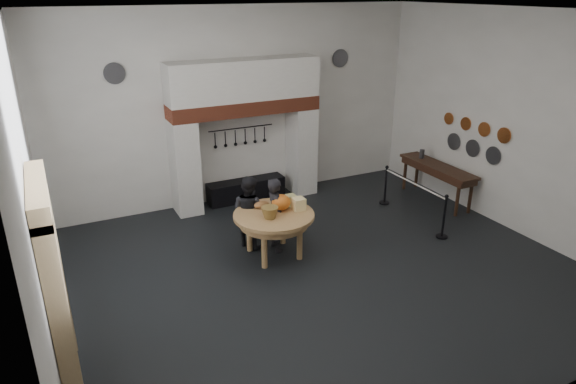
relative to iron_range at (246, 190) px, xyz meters
name	(u,v)px	position (x,y,z in m)	size (l,w,h in m)	color
floor	(321,269)	(0.00, -3.72, -0.25)	(9.00, 8.00, 0.02)	black
ceiling	(329,11)	(0.00, -3.72, 4.25)	(9.00, 8.00, 0.02)	silver
wall_back	(239,106)	(0.00, 0.28, 2.00)	(9.00, 0.02, 4.50)	white
wall_front	(518,257)	(0.00, -7.72, 2.00)	(9.00, 0.02, 4.50)	white
wall_left	(31,198)	(-4.50, -3.72, 2.00)	(0.02, 8.00, 4.50)	white
wall_right	(516,123)	(4.50, -3.72, 2.00)	(0.02, 8.00, 4.50)	white
chimney_pier_left	(185,167)	(-1.48, -0.07, 0.82)	(0.55, 0.70, 2.15)	silver
chimney_pier_right	(301,150)	(1.48, -0.07, 0.82)	(0.55, 0.70, 2.15)	silver
hearth_brick_band	(244,107)	(0.00, -0.07, 2.06)	(3.50, 0.72, 0.32)	#9E442B
chimney_hood	(244,80)	(0.00, -0.07, 2.67)	(3.50, 0.70, 0.90)	silver
iron_range	(246,190)	(0.00, 0.00, 0.00)	(1.90, 0.45, 0.50)	black
utensil_rail	(241,128)	(0.00, 0.20, 1.50)	(0.02, 0.02, 1.60)	black
door_recess	(50,300)	(-4.47, -4.72, 1.00)	(0.04, 1.10, 2.50)	black
door_jamb_near	(61,326)	(-4.38, -5.42, 1.05)	(0.22, 0.30, 2.60)	tan
door_jamb_far	(54,269)	(-4.38, -4.02, 1.05)	(0.22, 0.30, 2.60)	tan
door_lintel	(38,194)	(-4.38, -4.72, 2.40)	(0.22, 1.70, 0.30)	tan
wall_plaque	(41,219)	(-4.45, -2.92, 1.35)	(0.05, 0.34, 0.44)	gold
work_table	(274,215)	(-0.55, -2.83, 0.59)	(1.54, 1.54, 0.07)	tan
pumpkin	(281,202)	(-0.35, -2.73, 0.78)	(0.36, 0.36, 0.31)	orange
cheese_block_big	(299,204)	(-0.05, -2.88, 0.74)	(0.22, 0.22, 0.24)	#FEE497
cheese_block_small	(291,200)	(-0.07, -2.58, 0.72)	(0.18, 0.18, 0.20)	#D7D481
wicker_basket	(270,213)	(-0.70, -2.98, 0.73)	(0.32, 0.32, 0.22)	olive
bread_loaf	(261,205)	(-0.65, -2.48, 0.69)	(0.31, 0.18, 0.13)	#A7743B
visitor_near	(276,214)	(-0.42, -2.63, 0.49)	(0.54, 0.36, 1.49)	black
visitor_far	(249,211)	(-0.82, -2.23, 0.48)	(0.71, 0.55, 1.46)	black
side_table	(438,166)	(4.10, -2.07, 0.62)	(0.55, 2.20, 0.06)	#3C2115
pewter_jug	(422,154)	(4.10, -1.47, 0.76)	(0.12, 0.12, 0.22)	#48474C
copper_pan_a	(504,135)	(4.46, -3.52, 1.70)	(0.34, 0.34, 0.03)	#C6662D
copper_pan_b	(484,129)	(4.46, -2.97, 1.70)	(0.32, 0.32, 0.03)	#C6662D
copper_pan_c	(466,124)	(4.46, -2.42, 1.70)	(0.30, 0.30, 0.03)	#C6662D
copper_pan_d	(449,119)	(4.46, -1.87, 1.70)	(0.28, 0.28, 0.03)	#C6662D
pewter_plate_left	(493,156)	(4.46, -3.32, 1.20)	(0.40, 0.40, 0.03)	#4C4C51
pewter_plate_mid	(473,148)	(4.46, -2.72, 1.20)	(0.40, 0.40, 0.03)	#4C4C51
pewter_plate_right	(454,142)	(4.46, -2.12, 1.20)	(0.40, 0.40, 0.03)	#4C4C51
pewter_plate_back_left	(114,73)	(-2.70, 0.24, 2.95)	(0.44, 0.44, 0.03)	#4C4C51
pewter_plate_back_right	(340,58)	(2.70, 0.24, 2.95)	(0.44, 0.44, 0.03)	#4C4C51
barrier_post_near	(444,218)	(2.89, -3.70, 0.20)	(0.05, 0.05, 0.90)	black
barrier_post_far	(386,186)	(2.89, -1.70, 0.20)	(0.05, 0.05, 0.90)	black
barrier_rope	(414,184)	(2.89, -2.70, 0.60)	(0.04, 0.04, 2.00)	white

